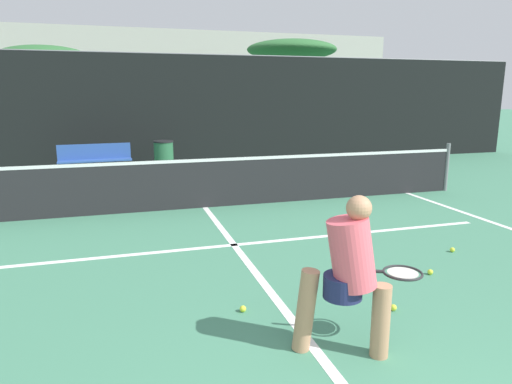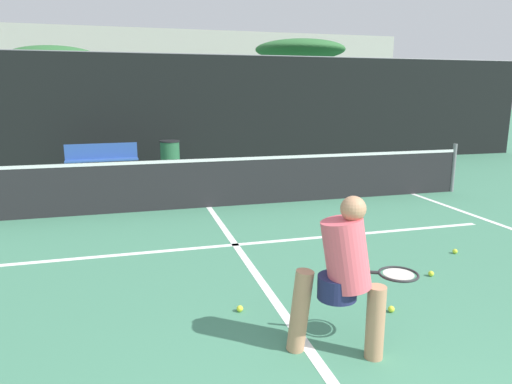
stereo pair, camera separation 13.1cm
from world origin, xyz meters
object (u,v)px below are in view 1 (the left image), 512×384
(player_practicing, at_px, (349,272))
(parked_car, at_px, (49,141))
(courtside_bench, at_px, (95,159))
(trash_bin, at_px, (164,157))

(player_practicing, bearing_deg, parked_car, 132.50)
(courtside_bench, height_order, trash_bin, trash_bin)
(trash_bin, relative_size, parked_car, 0.21)
(trash_bin, xyz_separation_m, parked_car, (-3.36, 3.77, 0.18))
(trash_bin, bearing_deg, parked_car, 131.66)
(player_practicing, distance_m, parked_car, 13.81)
(parked_car, bearing_deg, player_practicing, -73.34)
(player_practicing, distance_m, courtside_bench, 9.71)
(player_practicing, relative_size, trash_bin, 1.54)
(player_practicing, bearing_deg, courtside_bench, 130.02)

